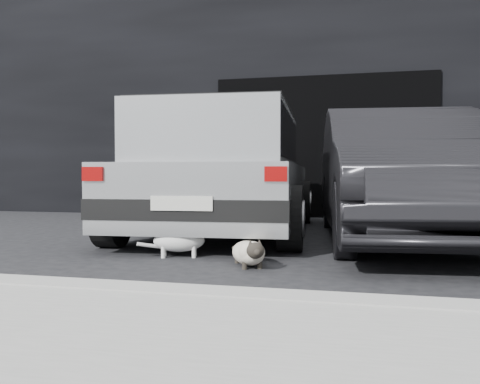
% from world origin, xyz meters
% --- Properties ---
extents(ground, '(80.00, 80.00, 0.00)m').
position_xyz_m(ground, '(0.00, 0.00, 0.00)').
color(ground, black).
rests_on(ground, ground).
extents(building_facade, '(34.00, 4.00, 5.00)m').
position_xyz_m(building_facade, '(1.00, 6.00, 2.50)').
color(building_facade, black).
rests_on(building_facade, ground).
extents(garage_opening, '(4.00, 0.10, 2.60)m').
position_xyz_m(garage_opening, '(1.00, 3.99, 1.30)').
color(garage_opening, black).
rests_on(garage_opening, ground).
extents(curb, '(18.00, 0.25, 0.12)m').
position_xyz_m(curb, '(1.00, -2.60, 0.06)').
color(curb, '#989893').
rests_on(curb, ground).
extents(silver_hatchback, '(2.49, 4.63, 1.65)m').
position_xyz_m(silver_hatchback, '(-0.11, 1.15, 0.90)').
color(silver_hatchback, '#B9BCBF').
rests_on(silver_hatchback, ground).
extents(second_car, '(2.20, 5.00, 1.60)m').
position_xyz_m(second_car, '(2.12, 0.86, 0.80)').
color(second_car, black).
rests_on(second_car, ground).
extents(cat_siamese, '(0.47, 0.71, 0.27)m').
position_xyz_m(cat_siamese, '(0.75, -1.19, 0.12)').
color(cat_siamese, beige).
rests_on(cat_siamese, ground).
extents(cat_white, '(0.70, 0.37, 0.34)m').
position_xyz_m(cat_white, '(0.01, -0.83, 0.17)').
color(cat_white, white).
rests_on(cat_white, ground).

